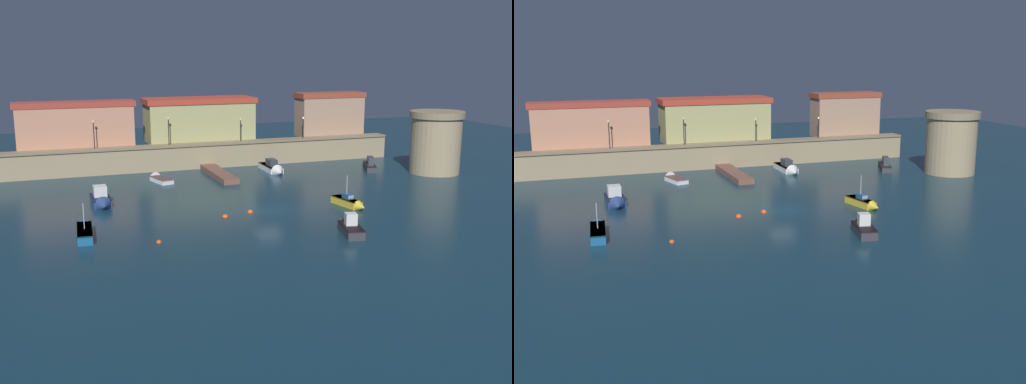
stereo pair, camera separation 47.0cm
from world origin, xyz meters
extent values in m
plane|color=#112D3D|center=(0.00, 0.00, 0.00)|extent=(138.88, 138.88, 0.00)
cube|color=#9E8966|center=(0.00, 24.22, 1.50)|extent=(53.69, 2.16, 3.00)
cube|color=#817053|center=(0.00, 24.22, 3.12)|extent=(53.69, 2.46, 0.24)
cube|color=tan|center=(-15.86, 26.92, 5.62)|extent=(14.31, 3.24, 5.23)
cube|color=#A53A2E|center=(-15.86, 26.92, 8.58)|extent=(14.88, 3.37, 0.70)
cube|color=tan|center=(0.54, 28.12, 5.59)|extent=(14.41, 5.64, 5.18)
cube|color=#B53A28|center=(0.54, 28.12, 8.54)|extent=(14.98, 5.86, 0.70)
cube|color=tan|center=(19.77, 27.04, 5.76)|extent=(9.58, 3.49, 5.52)
cube|color=#963F2B|center=(19.77, 27.04, 8.87)|extent=(9.96, 3.62, 0.70)
cylinder|color=#9E8966|center=(26.52, 10.70, 3.50)|extent=(6.19, 6.19, 6.99)
cylinder|color=#867556|center=(26.52, 10.70, 7.39)|extent=(6.68, 6.68, 0.80)
cube|color=brown|center=(0.21, 17.83, 0.32)|extent=(1.94, 10.63, 0.64)
cylinder|color=#4E3429|center=(1.08, 21.37, 0.35)|extent=(0.20, 0.20, 0.70)
cylinder|color=#4E3429|center=(1.08, 17.83, 0.35)|extent=(0.20, 0.20, 0.70)
cylinder|color=#4E3429|center=(1.08, 14.29, 0.35)|extent=(0.20, 0.20, 0.70)
cylinder|color=black|center=(-13.92, 24.22, 4.84)|extent=(0.12, 0.12, 3.20)
sphere|color=#F9D172|center=(-13.92, 24.22, 6.59)|extent=(0.32, 0.32, 0.32)
cylinder|color=black|center=(-4.56, 24.22, 4.86)|extent=(0.12, 0.12, 3.23)
sphere|color=#F9D172|center=(-4.56, 24.22, 6.63)|extent=(0.32, 0.32, 0.32)
cylinder|color=black|center=(5.20, 24.22, 4.62)|extent=(0.12, 0.12, 2.75)
sphere|color=#F9D172|center=(5.20, 24.22, 6.15)|extent=(0.32, 0.32, 0.32)
cylinder|color=black|center=(14.36, 24.22, 4.54)|extent=(0.12, 0.12, 2.60)
sphere|color=#F9D172|center=(14.36, 24.22, 6.00)|extent=(0.32, 0.32, 0.32)
cube|color=white|center=(-7.16, 16.65, 0.28)|extent=(2.29, 3.74, 0.56)
cone|color=white|center=(-7.72, 18.76, 0.28)|extent=(1.58, 1.29, 1.38)
cube|color=#745352|center=(-7.16, 16.65, 0.52)|extent=(2.34, 3.82, 0.08)
cube|color=#333338|center=(19.85, 15.23, 0.39)|extent=(2.92, 4.78, 0.78)
cone|color=#333338|center=(21.00, 17.95, 0.39)|extent=(1.55, 1.65, 1.13)
cube|color=black|center=(19.85, 15.23, 0.74)|extent=(2.98, 4.88, 0.08)
cube|color=#333842|center=(19.60, 14.65, 1.30)|extent=(1.33, 1.91, 1.04)
cube|color=#195689|center=(-17.59, -2.99, 0.39)|extent=(1.52, 4.77, 0.79)
cone|color=#195689|center=(-17.40, -0.04, 0.39)|extent=(1.23, 1.39, 1.15)
cube|color=#0A3238|center=(-17.59, -2.99, 0.75)|extent=(1.55, 4.87, 0.08)
cylinder|color=#B2B2B7|center=(-17.60, -3.01, 1.87)|extent=(0.08, 0.08, 2.17)
cube|color=#333338|center=(3.62, -9.76, 0.40)|extent=(2.23, 3.86, 0.80)
cone|color=#333338|center=(4.15, -7.56, 0.40)|extent=(1.56, 1.30, 1.36)
cube|color=black|center=(3.62, -9.76, 0.76)|extent=(2.28, 3.93, 0.08)
cube|color=silver|center=(3.68, -9.52, 1.31)|extent=(1.14, 1.09, 1.01)
cube|color=#99B7C6|center=(3.78, -9.09, 1.36)|extent=(0.86, 0.26, 0.61)
cube|color=gold|center=(8.01, -0.67, 0.36)|extent=(1.76, 3.86, 0.73)
cone|color=gold|center=(8.41, -2.96, 0.36)|extent=(1.24, 1.21, 1.08)
cube|color=brown|center=(8.01, -0.67, 0.69)|extent=(1.79, 3.93, 0.08)
cube|color=navy|center=(8.04, -0.85, 0.98)|extent=(0.88, 1.13, 0.51)
cube|color=#99B7C6|center=(8.13, -1.36, 1.01)|extent=(0.65, 0.17, 0.31)
cylinder|color=#B2B2B7|center=(8.01, -0.67, 1.91)|extent=(0.08, 0.08, 2.36)
cube|color=white|center=(7.54, 19.05, 0.36)|extent=(1.80, 4.92, 0.72)
cone|color=white|center=(7.48, 15.98, 0.36)|extent=(1.65, 1.40, 1.62)
cube|color=gray|center=(7.54, 19.05, 0.68)|extent=(1.84, 5.02, 0.08)
cube|color=#333842|center=(7.53, 18.71, 1.14)|extent=(1.05, 1.93, 0.84)
cube|color=navy|center=(-15.08, 8.23, 0.40)|extent=(1.80, 3.96, 0.80)
cone|color=navy|center=(-15.05, 5.76, 0.40)|extent=(1.68, 1.12, 1.67)
cube|color=black|center=(-15.08, 8.23, 0.76)|extent=(1.84, 4.04, 0.08)
cube|color=silver|center=(-15.09, 8.46, 1.34)|extent=(1.29, 1.39, 1.08)
sphere|color=#EA4C19|center=(-1.97, 0.03, 0.00)|extent=(0.55, 0.55, 0.55)
sphere|color=#EA4C19|center=(-12.06, -6.39, 0.00)|extent=(0.44, 0.44, 0.44)
sphere|color=#EA4C19|center=(-4.70, -0.73, 0.00)|extent=(0.59, 0.59, 0.59)
camera|label=1|loc=(-21.03, -54.21, 15.26)|focal=43.51mm
camera|label=2|loc=(-20.58, -54.36, 15.26)|focal=43.51mm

